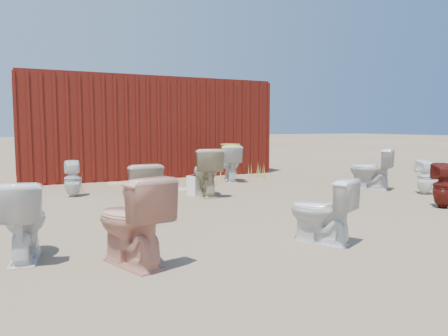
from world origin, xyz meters
name	(u,v)px	position (x,y,z in m)	size (l,w,h in m)	color
ground	(242,207)	(0.00, 0.00, 0.00)	(100.00, 100.00, 0.00)	brown
shipping_container	(144,128)	(0.00, 5.20, 1.20)	(6.00, 2.40, 2.40)	#4F0F0D
toilet_front_a	(23,220)	(-3.08, -1.41, 0.37)	(0.42, 0.73, 0.75)	white
toilet_front_pink	(131,221)	(-2.23, -2.02, 0.40)	(0.45, 0.79, 0.81)	tan
toilet_front_c	(321,211)	(-0.26, -2.20, 0.35)	(0.39, 0.69, 0.70)	white
toilet_front_maroon	(443,186)	(2.68, -1.43, 0.34)	(0.30, 0.31, 0.68)	#57140E
toilet_front_e	(371,169)	(3.15, 0.50, 0.40)	(0.45, 0.79, 0.80)	silver
toilet_back_a	(73,179)	(-2.17, 2.19, 0.32)	(0.29, 0.29, 0.64)	silver
toilet_back_beige_left	(139,192)	(-1.67, -0.26, 0.38)	(0.43, 0.75, 0.76)	#C7AD91
toilet_back_beige_right	(206,172)	(-0.03, 1.24, 0.42)	(0.47, 0.83, 0.85)	#BEB18B
toilet_back_yellowlid	(230,163)	(1.28, 2.85, 0.41)	(0.46, 0.80, 0.82)	white
toilet_back_e	(425,177)	(3.60, -0.38, 0.32)	(0.29, 0.29, 0.63)	white
yellow_lid	(230,144)	(1.28, 2.85, 0.83)	(0.41, 0.52, 0.03)	gold
loose_tank	(200,184)	(-0.05, 1.50, 0.17)	(0.50, 0.20, 0.35)	white
loose_lid_near	(181,190)	(-0.20, 2.07, 0.01)	(0.38, 0.49, 0.02)	beige
loose_lid_far	(117,184)	(-1.11, 3.50, 0.01)	(0.36, 0.47, 0.02)	beige
weed_clump_a	(74,185)	(-2.09, 2.67, 0.14)	(0.36, 0.36, 0.28)	#AA9D44
weed_clump_b	(212,179)	(0.61, 2.38, 0.13)	(0.32, 0.32, 0.27)	#AA9D44
weed_clump_c	(257,171)	(2.13, 3.09, 0.17)	(0.36, 0.36, 0.34)	#AA9D44
weed_clump_d	(139,176)	(-0.62, 3.50, 0.15)	(0.30, 0.30, 0.29)	#AA9D44
weed_clump_e	(227,171)	(1.53, 3.49, 0.16)	(0.34, 0.34, 0.33)	#AA9D44
weed_clump_f	(349,182)	(2.83, 0.74, 0.13)	(0.28, 0.28, 0.26)	#AA9D44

